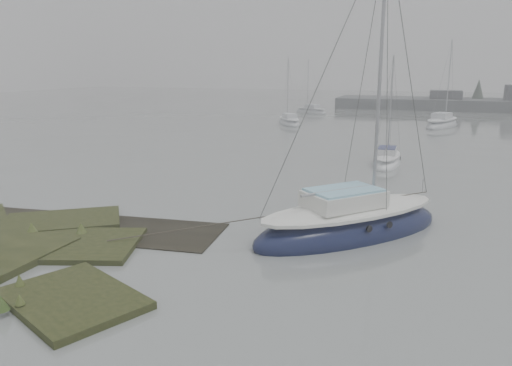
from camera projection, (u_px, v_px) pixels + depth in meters
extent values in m
plane|color=slate|center=(320.00, 137.00, 40.34)|extent=(160.00, 160.00, 0.00)
cube|color=#424247|center=(445.00, 99.00, 65.27)|extent=(4.00, 3.00, 2.20)
cone|color=#384238|center=(478.00, 93.00, 65.64)|extent=(2.00, 2.00, 3.50)
ellipsoid|color=black|center=(350.00, 231.00, 17.06)|extent=(6.88, 7.23, 1.83)
ellipsoid|color=silver|center=(351.00, 210.00, 16.89)|extent=(5.86, 6.18, 0.52)
cube|color=silver|center=(344.00, 199.00, 16.64)|extent=(2.92, 2.99, 0.54)
cube|color=#88BFD5|center=(344.00, 190.00, 16.57)|extent=(2.70, 2.76, 0.09)
cylinder|color=#939399|center=(380.00, 69.00, 16.27)|extent=(0.12, 0.12, 8.59)
cylinder|color=#939399|center=(339.00, 191.00, 16.47)|extent=(2.09, 2.29, 0.10)
ellipsoid|color=white|center=(386.00, 163.00, 29.25)|extent=(1.59, 4.77, 1.16)
ellipsoid|color=silver|center=(387.00, 155.00, 29.15)|extent=(1.28, 4.16, 0.33)
cube|color=silver|center=(387.00, 151.00, 28.89)|extent=(1.03, 1.64, 0.34)
cube|color=#141848|center=(387.00, 148.00, 28.85)|extent=(0.96, 1.50, 0.05)
cylinder|color=#939399|center=(391.00, 103.00, 29.03)|extent=(0.07, 0.07, 5.44)
cylinder|color=#939399|center=(387.00, 148.00, 28.72)|extent=(0.07, 1.90, 0.06)
ellipsoid|color=#B9BEC3|center=(289.00, 123.00, 49.17)|extent=(3.93, 5.10, 1.21)
ellipsoid|color=white|center=(289.00, 119.00, 49.06)|extent=(3.33, 4.39, 0.34)
cube|color=white|center=(290.00, 116.00, 48.79)|extent=(1.78, 2.01, 0.35)
cube|color=silver|center=(290.00, 114.00, 48.74)|extent=(1.65, 1.85, 0.06)
cylinder|color=#939399|center=(288.00, 86.00, 48.96)|extent=(0.08, 0.08, 5.67)
cylinder|color=#939399|center=(290.00, 114.00, 48.60)|extent=(1.07, 1.74, 0.06)
ellipsoid|color=silver|center=(442.00, 126.00, 47.07)|extent=(4.02, 6.49, 1.50)
ellipsoid|color=white|center=(442.00, 119.00, 46.93)|extent=(3.36, 5.61, 0.42)
cube|color=white|center=(442.00, 116.00, 46.65)|extent=(1.97, 2.44, 0.44)
cube|color=silver|center=(442.00, 113.00, 46.59)|extent=(1.82, 2.24, 0.07)
cylinder|color=#939399|center=(449.00, 78.00, 46.65)|extent=(0.10, 0.10, 7.05)
cylinder|color=#939399|center=(441.00, 113.00, 46.46)|extent=(0.92, 2.35, 0.08)
ellipsoid|color=#B8BFC3|center=(311.00, 112.00, 60.78)|extent=(5.00, 4.05, 1.19)
ellipsoid|color=silver|center=(311.00, 109.00, 60.67)|extent=(4.29, 3.43, 0.34)
cube|color=silver|center=(312.00, 106.00, 60.44)|extent=(1.99, 1.81, 0.35)
cube|color=silver|center=(312.00, 105.00, 60.40)|extent=(1.83, 1.67, 0.06)
cylinder|color=#939399|center=(308.00, 83.00, 60.46)|extent=(0.08, 0.08, 5.62)
cylinder|color=#939399|center=(313.00, 105.00, 60.29)|extent=(1.68, 1.13, 0.06)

